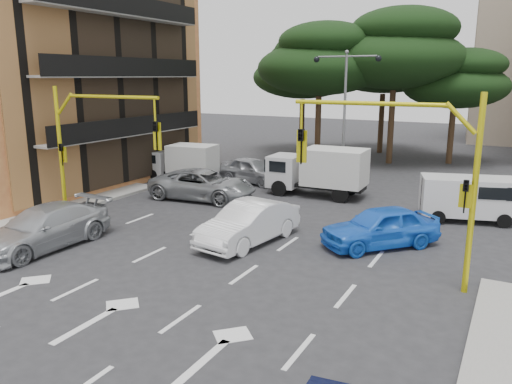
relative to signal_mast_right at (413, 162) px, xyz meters
The scene contains 19 objects.
ground 8.08m from the signal_mast_right, 163.69° to the right, with size 120.00×120.00×0.00m, color #28282B.
median_strip 16.03m from the signal_mast_right, 115.91° to the left, with size 1.40×6.00×0.15m, color gray.
apartment_orange 25.65m from the signal_mast_right, 166.36° to the left, with size 15.19×16.15×13.70m.
pine_left_near 22.98m from the signal_mast_right, 118.29° to the left, with size 9.15×9.15×10.23m.
pine_center 23.13m from the signal_mast_right, 104.66° to the left, with size 9.98×9.98×11.16m.
pine_left_far 27.79m from the signal_mast_right, 119.84° to the left, with size 8.32×8.32×9.30m.
pine_right 24.14m from the signal_mast_right, 94.17° to the left, with size 7.49×7.49×8.37m.
pine_back 28.30m from the signal_mast_right, 106.03° to the left, with size 9.15×9.15×10.23m.
signal_mast_right is the anchor object (origin of this frame).
signal_mast_left 13.61m from the signal_mast_right, behind, with size 5.79×0.37×6.00m.
street_lamp_center 15.65m from the signal_mast_right, 115.91° to the left, with size 4.16×0.36×7.77m.
car_white_hatch 7.01m from the signal_mast_right, behind, with size 1.70×4.89×1.61m, color white.
car_blue_compact 4.55m from the signal_mast_right, 118.18° to the left, with size 1.85×4.61×1.57m, color blue.
car_silver_wagon 13.63m from the signal_mast_right, 165.82° to the right, with size 2.22×5.46×1.58m, color #A9ADB1.
car_silver_cross_a 13.65m from the signal_mast_right, 153.03° to the left, with size 2.63×5.69×1.58m, color gray.
car_silver_cross_b 16.23m from the signal_mast_right, 136.29° to the left, with size 1.82×4.53×1.54m, color #9C9EA4.
van_white 8.85m from the signal_mast_right, 83.02° to the left, with size 1.85×4.08×2.04m, color silver, non-canonical shape.
box_truck_a 18.62m from the signal_mast_right, 149.11° to the left, with size 1.95×4.65×2.29m, color silver, non-canonical shape.
box_truck_b 12.07m from the signal_mast_right, 125.03° to the left, with size 2.27×5.39×2.65m, color silver, non-canonical shape.
Camera 1 is at (9.65, -13.48, 6.44)m, focal length 35.00 mm.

